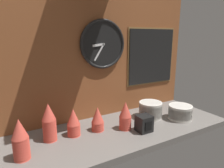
% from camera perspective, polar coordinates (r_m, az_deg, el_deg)
% --- Properties ---
extents(ground_plane, '(1.60, 0.56, 0.04)m').
position_cam_1_polar(ground_plane, '(1.35, 0.72, -13.54)').
color(ground_plane, slate).
extents(wall_tiled_back, '(1.60, 0.03, 1.05)m').
position_cam_1_polar(wall_tiled_back, '(1.44, -4.64, 10.69)').
color(wall_tiled_back, brown).
rests_on(wall_tiled_back, ground_plane).
extents(cup_stack_center_left, '(0.08, 0.08, 0.17)m').
position_cam_1_polar(cup_stack_center_left, '(1.26, -10.93, -10.69)').
color(cup_stack_center_left, '#DB4C3D').
rests_on(cup_stack_center_left, ground_plane).
extents(cup_stack_left, '(0.08, 0.08, 0.23)m').
position_cam_1_polar(cup_stack_left, '(1.22, -17.53, -10.34)').
color(cup_stack_left, '#DB4C3D').
rests_on(cup_stack_left, ground_plane).
extents(cup_stack_far_left, '(0.08, 0.08, 0.21)m').
position_cam_1_polar(cup_stack_far_left, '(1.10, -24.71, -14.15)').
color(cup_stack_far_left, '#DB4C3D').
rests_on(cup_stack_far_left, ground_plane).
extents(cup_stack_center_right, '(0.08, 0.08, 0.19)m').
position_cam_1_polar(cup_stack_center_right, '(1.31, 3.83, -9.00)').
color(cup_stack_center_right, '#DB4C3D').
rests_on(cup_stack_center_right, ground_plane).
extents(cup_stack_center, '(0.08, 0.08, 0.16)m').
position_cam_1_polar(cup_stack_center, '(1.30, -4.12, -9.93)').
color(cup_stack_center, '#DB4C3D').
rests_on(cup_stack_center, ground_plane).
extents(bowl_stack_far_right, '(0.17, 0.17, 0.10)m').
position_cam_1_polar(bowl_stack_far_right, '(1.56, 18.90, -7.52)').
color(bowl_stack_far_right, beige).
rests_on(bowl_stack_far_right, ground_plane).
extents(bowl_stack_right, '(0.17, 0.17, 0.12)m').
position_cam_1_polar(bowl_stack_right, '(1.52, 10.92, -7.19)').
color(bowl_stack_right, beige).
rests_on(bowl_stack_right, ground_plane).
extents(wall_clock, '(0.35, 0.03, 0.35)m').
position_cam_1_polar(wall_clock, '(1.43, -2.59, 11.29)').
color(wall_clock, black).
extents(menu_board, '(0.47, 0.01, 0.46)m').
position_cam_1_polar(menu_board, '(1.70, 11.19, 7.71)').
color(menu_board, olive).
extents(napkin_dispenser, '(0.09, 0.09, 0.11)m').
position_cam_1_polar(napkin_dispenser, '(1.31, 9.15, -11.08)').
color(napkin_dispenser, black).
rests_on(napkin_dispenser, ground_plane).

